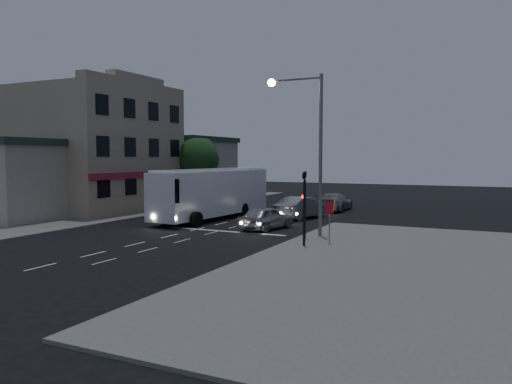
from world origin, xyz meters
The scene contains 16 objects.
ground centered at (0.00, 0.00, 0.00)m, with size 120.00×120.00×0.00m, color black.
sidewalk_near centered at (13.00, -4.00, 0.06)m, with size 12.00×24.00×0.12m, color slate.
sidewalk_far centered at (-13.00, 8.00, 0.06)m, with size 12.00×50.00×0.12m, color slate.
road_markings centered at (1.29, 3.31, 0.00)m, with size 8.00×30.55×0.01m.
tour_bus centered at (-1.86, 7.06, 1.99)m, with size 3.24×12.11×3.68m.
car_suv centered at (3.93, 3.80, 0.74)m, with size 1.74×4.32×1.47m, color #ABABAB.
car_sedan_a centered at (3.98, 10.06, 0.81)m, with size 1.72×4.94×1.63m, color gray.
car_sedan_b centered at (4.58, 16.41, 0.76)m, with size 2.12×5.20×1.51m, color gray.
traffic_signal_main centered at (7.60, 0.78, 2.42)m, with size 0.25×0.35×4.10m.
traffic_signal_side centered at (8.30, -1.20, 2.42)m, with size 0.18×0.15×4.10m.
regulatory_sign centered at (9.30, -0.24, 1.60)m, with size 0.45×0.12×2.20m.
streetlight centered at (7.34, 2.20, 5.73)m, with size 3.32×0.44×9.00m.
main_building centered at (-13.96, 8.00, 5.16)m, with size 10.12×12.00×11.00m.
low_building_south centered at (-14.50, -0.50, 3.00)m, with size 7.40×5.40×5.70m.
low_building_north centered at (-13.50, 20.00, 3.39)m, with size 9.40×9.40×6.50m.
street_tree centered at (-8.21, 15.02, 4.50)m, with size 4.00×4.00×6.20m.
Camera 1 is at (16.84, -24.42, 4.53)m, focal length 35.00 mm.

